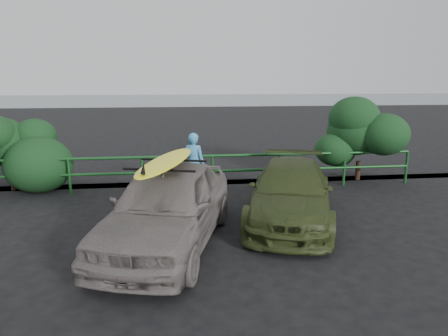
{
  "coord_description": "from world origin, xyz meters",
  "views": [
    {
      "loc": [
        -0.01,
        -6.22,
        3.17
      ],
      "look_at": [
        1.05,
        2.61,
        1.17
      ],
      "focal_mm": 32.0,
      "sensor_mm": 36.0,
      "label": 1
    }
  ],
  "objects_px": {
    "guardrail": "(178,173)",
    "sedan": "(168,206)",
    "surfboard": "(166,161)",
    "man": "(194,163)",
    "olive_vehicle": "(291,192)"
  },
  "relations": [
    {
      "from": "guardrail",
      "to": "olive_vehicle",
      "type": "xyz_separation_m",
      "value": [
        2.55,
        -2.71,
        0.12
      ]
    },
    {
      "from": "olive_vehicle",
      "to": "man",
      "type": "bearing_deg",
      "value": 148.9
    },
    {
      "from": "surfboard",
      "to": "sedan",
      "type": "bearing_deg",
      "value": -52.72
    },
    {
      "from": "sedan",
      "to": "olive_vehicle",
      "type": "xyz_separation_m",
      "value": [
        2.75,
        1.1,
        -0.14
      ]
    },
    {
      "from": "sedan",
      "to": "olive_vehicle",
      "type": "distance_m",
      "value": 2.97
    },
    {
      "from": "guardrail",
      "to": "man",
      "type": "distance_m",
      "value": 0.64
    },
    {
      "from": "man",
      "to": "surfboard",
      "type": "distance_m",
      "value": 3.66
    },
    {
      "from": "sedan",
      "to": "man",
      "type": "bearing_deg",
      "value": 96.06
    },
    {
      "from": "man",
      "to": "surfboard",
      "type": "relative_size",
      "value": 0.6
    },
    {
      "from": "guardrail",
      "to": "sedan",
      "type": "distance_m",
      "value": 3.82
    },
    {
      "from": "olive_vehicle",
      "to": "surfboard",
      "type": "relative_size",
      "value": 1.55
    },
    {
      "from": "guardrail",
      "to": "sedan",
      "type": "xyz_separation_m",
      "value": [
        -0.21,
        -3.81,
        0.26
      ]
    },
    {
      "from": "olive_vehicle",
      "to": "man",
      "type": "height_order",
      "value": "man"
    },
    {
      "from": "olive_vehicle",
      "to": "surfboard",
      "type": "bearing_deg",
      "value": -140.32
    },
    {
      "from": "olive_vehicle",
      "to": "man",
      "type": "relative_size",
      "value": 2.58
    }
  ]
}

